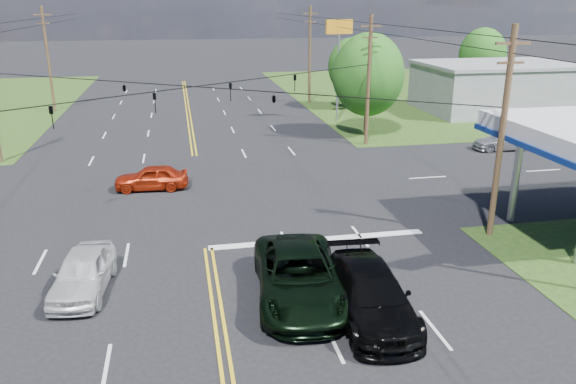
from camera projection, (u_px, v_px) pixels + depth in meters
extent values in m
plane|color=black|center=(200.00, 192.00, 32.22)|extent=(280.00, 280.00, 0.00)
cube|color=#1F4315|center=(477.00, 91.00, 68.34)|extent=(46.00, 48.00, 0.03)
cube|color=silver|center=(318.00, 240.00, 25.70)|extent=(10.00, 0.50, 0.02)
cube|color=slate|center=(495.00, 88.00, 55.57)|extent=(14.00, 10.00, 4.40)
cylinder|color=#A5A5AA|center=(516.00, 176.00, 27.24)|extent=(0.36, 0.36, 4.65)
cylinder|color=#43291C|center=(502.00, 136.00, 24.70)|extent=(0.28, 0.28, 9.50)
cube|color=#43291C|center=(513.00, 43.00, 23.43)|extent=(1.60, 0.12, 0.12)
cube|color=#43291C|center=(511.00, 63.00, 23.69)|extent=(1.20, 0.10, 0.10)
cylinder|color=#43291C|center=(368.00, 82.00, 41.43)|extent=(0.28, 0.28, 9.50)
cube|color=#43291C|center=(371.00, 26.00, 40.16)|extent=(1.60, 0.12, 0.12)
cube|color=#43291C|center=(370.00, 38.00, 40.41)|extent=(1.20, 0.10, 0.10)
cylinder|color=#43291C|center=(48.00, 60.00, 54.26)|extent=(0.28, 0.28, 10.00)
cube|color=#43291C|center=(42.00, 15.00, 52.91)|extent=(1.60, 0.12, 0.12)
cube|color=#43291C|center=(43.00, 23.00, 53.16)|extent=(1.20, 0.10, 0.10)
cylinder|color=#43291C|center=(310.00, 55.00, 59.00)|extent=(0.28, 0.28, 10.00)
cube|color=#43291C|center=(310.00, 14.00, 57.65)|extent=(1.60, 0.12, 0.12)
cube|color=#43291C|center=(310.00, 22.00, 57.91)|extent=(1.20, 0.10, 0.10)
imported|color=black|center=(52.00, 118.00, 25.11)|extent=(0.17, 0.21, 1.05)
imported|color=black|center=(155.00, 103.00, 28.76)|extent=(0.17, 0.21, 1.05)
imported|color=black|center=(230.00, 92.00, 32.19)|extent=(0.17, 0.21, 1.05)
imported|color=black|center=(295.00, 83.00, 35.84)|extent=(0.17, 0.21, 1.05)
imported|color=black|center=(124.00, 87.00, 32.18)|extent=(1.24, 0.26, 0.50)
imported|color=black|center=(274.00, 98.00, 28.59)|extent=(1.24, 0.26, 0.50)
cylinder|color=black|center=(439.00, 30.00, 29.87)|extent=(0.04, 100.00, 0.04)
cylinder|color=black|center=(438.00, 42.00, 30.06)|extent=(0.04, 100.00, 0.04)
cylinder|color=#43291C|center=(366.00, 115.00, 45.39)|extent=(0.36, 0.36, 3.30)
ellipsoid|color=#154F18|center=(368.00, 75.00, 44.36)|extent=(5.70, 5.70, 6.60)
cylinder|color=#43291C|center=(352.00, 94.00, 57.07)|extent=(0.36, 0.36, 2.86)
ellipsoid|color=#154F18|center=(353.00, 66.00, 56.17)|extent=(4.94, 4.94, 5.72)
cylinder|color=#43291C|center=(480.00, 81.00, 65.80)|extent=(0.36, 0.36, 3.08)
ellipsoid|color=#154F18|center=(482.00, 55.00, 64.84)|extent=(5.32, 5.32, 6.16)
imported|color=black|center=(299.00, 276.00, 20.32)|extent=(3.64, 6.82, 1.82)
imported|color=black|center=(371.00, 294.00, 19.19)|extent=(2.80, 6.04, 1.71)
imported|color=silver|center=(83.00, 273.00, 20.90)|extent=(2.28, 4.72, 1.55)
imported|color=#9E220B|center=(151.00, 177.00, 32.43)|extent=(4.28, 1.96, 1.42)
imported|color=#B0AFB4|center=(504.00, 141.00, 41.21)|extent=(4.61, 2.15, 1.30)
cylinder|color=#A5A5AA|center=(338.00, 72.00, 49.93)|extent=(0.20, 0.20, 8.89)
cube|color=orange|center=(339.00, 27.00, 48.69)|extent=(2.46, 0.51, 1.22)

